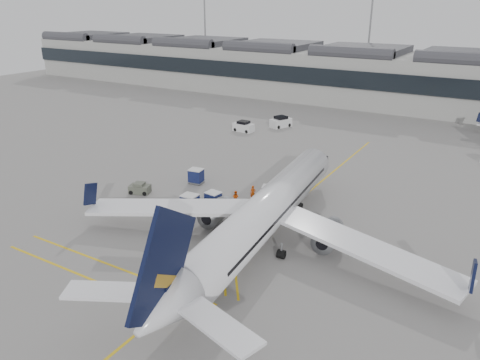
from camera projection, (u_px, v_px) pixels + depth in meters
The scene contains 17 objects.
ground at pixel (168, 219), 50.38m from camera, with size 220.00×220.00×0.00m, color gray.
terminal at pixel (370, 75), 105.65m from camera, with size 200.00×20.45×12.40m.
light_masts at pixel (383, 33), 114.70m from camera, with size 113.00×0.60×25.45m.
apron_markings at pixel (292, 206), 53.56m from camera, with size 0.25×60.00×0.01m, color gold.
airliner_main at pixel (264, 214), 44.18m from camera, with size 36.82×40.40×10.75m.
belt_loader at pixel (277, 204), 52.79m from camera, with size 4.90×2.84×1.94m.
baggage_cart_a at pixel (269, 193), 54.80m from camera, with size 1.99×1.79×1.76m.
baggage_cart_b at pixel (196, 176), 59.85m from camera, with size 2.01×1.74×1.91m.
baggage_cart_c at pixel (213, 199), 53.01m from camera, with size 1.87×1.61×1.80m.
baggage_cart_d at pixel (190, 202), 51.91m from camera, with size 1.94×1.63×1.95m.
ramp_agent_a at pixel (253, 193), 54.76m from camera, with size 0.66×0.43×1.81m, color #EE520C.
ramp_agent_b at pixel (235, 197), 53.85m from camera, with size 0.79×0.61×1.62m, color #E4510C.
pushback_tug at pixel (140, 188), 56.89m from camera, with size 2.79×2.19×1.37m.
safety_cone_nose at pixel (322, 169), 64.44m from camera, with size 0.38×0.38×0.53m, color #F24C0A.
safety_cone_engine at pixel (315, 231), 47.16m from camera, with size 0.37×0.37×0.51m, color #F24C0A.
service_van_left at pixel (243, 127), 83.70m from camera, with size 3.80×2.09×1.90m.
service_van_mid at pixel (281, 122), 86.56m from camera, with size 3.35×4.42×2.04m.
Camera 1 is at (30.14, -34.95, 22.05)m, focal length 35.00 mm.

